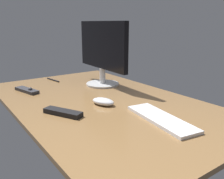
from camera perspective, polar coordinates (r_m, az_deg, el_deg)
name	(u,v)px	position (r cm, az deg, el deg)	size (l,w,h in cm)	color
desk	(100,102)	(126.84, -2.73, -2.95)	(140.00, 84.00, 2.00)	olive
monitor	(102,50)	(153.66, -2.30, 9.20)	(50.63, 21.09, 39.97)	silver
keyboard	(161,119)	(102.96, 11.48, -6.73)	(35.48, 11.02, 1.36)	white
computer_mouse	(103,101)	(119.05, -2.08, -2.83)	(11.94, 6.76, 3.34)	silver
media_remote	(27,90)	(149.61, -19.33, -0.16)	(18.74, 9.48, 3.33)	#2D2D33
tv_remote	(63,112)	(108.64, -11.47, -5.30)	(18.41, 4.81, 2.16)	black
pen	(53,80)	(174.08, -13.68, 2.21)	(0.90, 0.90, 14.98)	black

